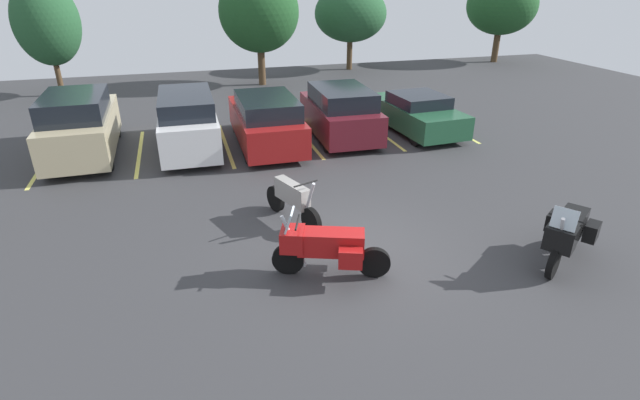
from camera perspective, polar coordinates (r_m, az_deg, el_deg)
ground at (r=10.42m, az=4.12°, el=-6.02°), size 44.00×44.00×0.10m
motorcycle_touring at (r=9.22m, az=0.71°, el=-5.39°), size 2.19×1.24×1.37m
motorcycle_second at (r=10.77m, az=27.11°, el=-3.42°), size 1.90×1.46×1.44m
motorcycle_third at (r=11.20m, az=-3.24°, el=0.03°), size 0.92×2.06×1.29m
parking_stripes at (r=17.14m, az=-6.34°, el=6.93°), size 14.16×4.72×0.01m
car_champagne at (r=17.07m, az=-26.41°, el=7.87°), size 1.98×4.93×2.04m
car_white at (r=16.52m, az=-15.32°, el=8.93°), size 1.82×4.81×1.89m
car_red at (r=16.46m, az=-6.39°, el=9.26°), size 1.97×4.90×1.73m
car_maroon at (r=17.22m, az=2.40°, el=10.24°), size 2.06×4.33×1.79m
car_green at (r=18.33m, az=11.26°, el=10.04°), size 2.14×4.56×1.39m
tree_right at (r=34.76m, az=20.66°, el=20.69°), size 4.35×4.35×5.27m
tree_rear at (r=25.85m, az=-7.21°, el=21.15°), size 3.96×3.96×5.55m
tree_center at (r=26.30m, az=-29.55°, el=17.75°), size 2.86×2.86×5.21m
tree_far_right at (r=30.18m, az=3.61°, el=21.06°), size 4.18×4.18×4.76m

